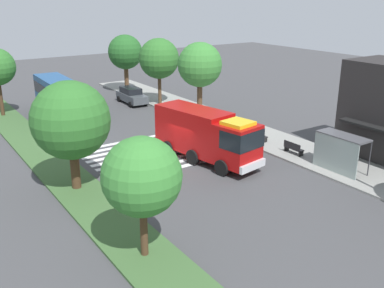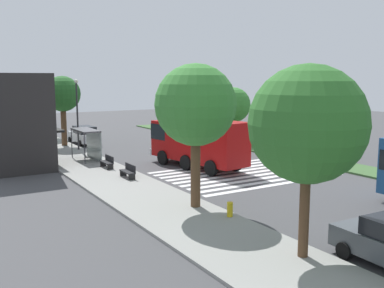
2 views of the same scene
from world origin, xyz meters
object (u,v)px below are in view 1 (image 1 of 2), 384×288
object	(u,v)px
transit_bus	(61,95)
bench_west_of_shelter	(258,135)
sidewalk_tree_far_west	(125,52)
sidewalk_tree_center	(200,65)
median_tree_center	(142,177)
bench_near_shelter	(293,148)
sidewalk_tree_west	(159,59)
median_tree_west	(71,121)
parked_car_west	(132,95)
fire_hydrant	(182,111)
bus_stop_shelter	(339,146)
fire_truck	(208,134)

from	to	relation	value
transit_bus	bench_west_of_shelter	bearing A→B (deg)	-146.57
bench_west_of_shelter	sidewalk_tree_far_west	distance (m)	23.85
sidewalk_tree_center	median_tree_center	xyz separation A→B (m)	(17.36, -15.19, -1.31)
bench_near_shelter	sidewalk_tree_west	size ratio (longest dim) A/B	0.23
sidewalk_tree_far_west	median_tree_west	bearing A→B (deg)	-32.22
sidewalk_tree_center	sidewalk_tree_far_west	bearing A→B (deg)	180.00
sidewalk_tree_far_west	sidewalk_tree_center	world-z (taller)	sidewalk_tree_center
parked_car_west	sidewalk_tree_far_west	bearing A→B (deg)	161.05
median_tree_west	median_tree_center	distance (m)	8.85
median_tree_center	bench_near_shelter	bearing A→B (deg)	109.97
median_tree_west	bench_near_shelter	bearing A→B (deg)	78.33
sidewalk_tree_west	sidewalk_tree_center	world-z (taller)	sidewalk_tree_center
parked_car_west	sidewalk_tree_center	distance (m)	11.05
bench_near_shelter	fire_hydrant	distance (m)	14.03
fire_hydrant	parked_car_west	bearing A→B (deg)	-167.43
bus_stop_shelter	sidewalk_tree_center	bearing A→B (deg)	-178.91
sidewalk_tree_west	median_tree_center	bearing A→B (deg)	-31.43
bus_stop_shelter	sidewalk_tree_far_west	world-z (taller)	sidewalk_tree_far_west
fire_truck	sidewalk_tree_far_west	xyz separation A→B (m)	(-24.74, 5.67, 2.79)
parked_car_west	sidewalk_tree_west	distance (m)	5.24
parked_car_west	sidewalk_tree_west	bearing A→B (deg)	44.67
transit_bus	fire_hydrant	size ratio (longest dim) A/B	15.09
bench_near_shelter	sidewalk_tree_center	world-z (taller)	sidewalk_tree_center
bus_stop_shelter	fire_hydrant	size ratio (longest dim) A/B	5.00
parked_car_west	sidewalk_tree_center	bearing A→B (deg)	14.70
fire_truck	sidewalk_tree_west	distance (m)	17.84
parked_car_west	bench_near_shelter	distance (m)	21.77
sidewalk_tree_far_west	fire_hydrant	distance (m)	14.00
fire_truck	parked_car_west	xyz separation A→B (m)	(-19.05, 3.48, -1.15)
parked_car_west	sidewalk_tree_west	xyz separation A→B (m)	(2.40, 2.20, 4.11)
parked_car_west	fire_hydrant	xyz separation A→B (m)	(7.61, 1.70, -0.41)
fire_truck	median_tree_west	distance (m)	9.82
sidewalk_tree_west	fire_hydrant	xyz separation A→B (m)	(5.21, -0.50, -4.52)
bus_stop_shelter	median_tree_center	bearing A→B (deg)	-83.96
fire_truck	bench_west_of_shelter	distance (m)	6.30
parked_car_west	sidewalk_tree_center	size ratio (longest dim) A/B	0.66
bench_near_shelter	median_tree_west	bearing A→B (deg)	-101.67
bench_west_of_shelter	median_tree_center	size ratio (longest dim) A/B	0.28
transit_bus	median_tree_west	size ratio (longest dim) A/B	1.59
bench_near_shelter	bus_stop_shelter	bearing A→B (deg)	-0.36
bench_near_shelter	sidewalk_tree_far_west	size ratio (longest dim) A/B	0.24
bus_stop_shelter	transit_bus	bearing A→B (deg)	-157.13
median_tree_center	parked_car_west	bearing A→B (deg)	154.52
bus_stop_shelter	sidewalk_tree_west	size ratio (longest dim) A/B	0.50
transit_bus	sidewalk_tree_west	xyz separation A→B (m)	(1.67, 10.20, 2.94)
fire_hydrant	fire_truck	bearing A→B (deg)	-24.33
sidewalk_tree_far_west	sidewalk_tree_center	distance (m)	15.59
sidewalk_tree_far_west	fire_truck	bearing A→B (deg)	-12.92
transit_bus	median_tree_west	world-z (taller)	median_tree_west
bus_stop_shelter	sidewalk_tree_center	distance (m)	16.08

